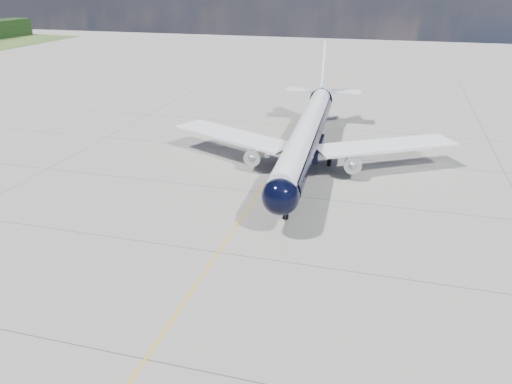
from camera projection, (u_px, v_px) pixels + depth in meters
ground at (269, 177)px, 65.20m from camera, size 320.00×320.00×0.00m
taxiway_centerline at (259, 192)px, 60.78m from camera, size 0.16×160.00×0.01m
main_airliner at (307, 133)px, 68.38m from camera, size 40.49×49.34×14.25m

